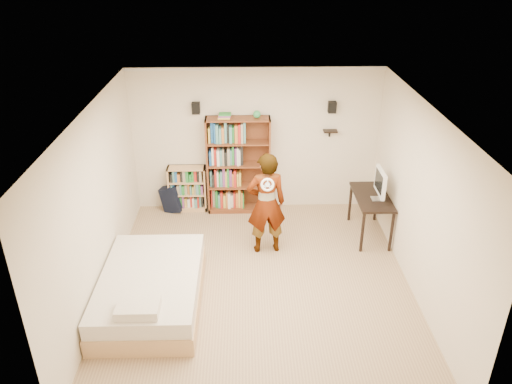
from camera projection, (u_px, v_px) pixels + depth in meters
ground at (259, 284)px, 7.52m from camera, size 4.50×5.00×0.01m
room_shell at (260, 178)px, 6.73m from camera, size 4.52×5.02×2.71m
crown_molding at (260, 113)px, 6.32m from camera, size 4.50×5.00×0.06m
speaker_left at (196, 108)px, 8.74m from camera, size 0.14×0.12×0.20m
speaker_right at (332, 107)px, 8.79m from camera, size 0.14×0.12×0.20m
wall_shelf at (330, 131)px, 9.00m from camera, size 0.25×0.16×0.02m
tall_bookshelf at (239, 166)px, 9.18m from camera, size 1.16×0.34×1.83m
low_bookshelf at (188, 189)px, 9.41m from camera, size 0.70×0.26×0.88m
computer_desk at (370, 215)px, 8.61m from camera, size 0.56×1.12×0.77m
imac at (379, 185)px, 8.20m from camera, size 0.16×0.54×0.53m
daybed at (151, 285)px, 6.98m from camera, size 1.38×2.12×0.62m
person at (266, 204)px, 7.97m from camera, size 0.68×0.50×1.74m
wii_wheel at (267, 185)px, 7.45m from camera, size 0.21×0.08×0.21m
navy_bag at (171, 199)px, 9.43m from camera, size 0.44×0.35×0.51m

